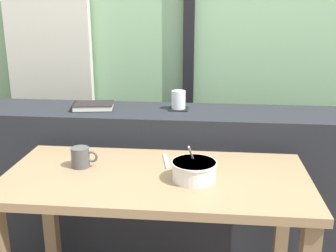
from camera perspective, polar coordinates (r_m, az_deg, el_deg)
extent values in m
cube|color=beige|center=(2.83, -16.49, 13.74)|extent=(0.56, 0.06, 2.50)
cube|color=black|center=(2.66, 2.95, 15.31)|extent=(0.07, 0.05, 2.60)
cube|color=#23262B|center=(2.28, -0.03, -7.91)|extent=(2.80, 0.37, 0.83)
cube|color=#826849|center=(2.17, -15.99, -12.32)|extent=(0.06, 0.06, 0.67)
cube|color=#826849|center=(2.07, 15.48, -13.90)|extent=(0.06, 0.06, 0.67)
cube|color=#997A56|center=(1.67, -1.71, -7.35)|extent=(1.23, 0.59, 0.03)
cube|color=black|center=(2.17, 1.46, 2.40)|extent=(0.10, 0.10, 0.00)
cylinder|color=white|center=(2.16, 1.47, 3.69)|extent=(0.07, 0.07, 0.09)
cylinder|color=orange|center=(2.16, 1.47, 3.28)|extent=(0.07, 0.07, 0.06)
cube|color=black|center=(2.21, -10.29, 2.39)|extent=(0.23, 0.18, 0.00)
cube|color=silver|center=(2.21, -10.31, 2.75)|extent=(0.22, 0.17, 0.02)
cube|color=black|center=(2.21, -10.33, 3.10)|extent=(0.23, 0.18, 0.00)
cube|color=black|center=(2.23, -12.98, 2.68)|extent=(0.03, 0.14, 0.03)
cylinder|color=silver|center=(1.60, 3.63, -6.23)|extent=(0.17, 0.17, 0.08)
cylinder|color=silver|center=(1.59, 3.65, -5.12)|extent=(0.18, 0.18, 0.01)
cylinder|color=brown|center=(1.61, 3.62, -6.53)|extent=(0.15, 0.15, 0.05)
cylinder|color=silver|center=(1.61, 3.38, -4.28)|extent=(0.03, 0.12, 0.13)
ellipsoid|color=silver|center=(1.64, 3.39, -5.39)|extent=(0.03, 0.05, 0.01)
cube|color=silver|center=(1.79, -0.24, -4.91)|extent=(0.05, 0.17, 0.01)
cylinder|color=#4C4C4C|center=(1.76, -12.09, -4.26)|extent=(0.08, 0.08, 0.08)
torus|color=#4C4C4C|center=(1.74, -10.53, -4.22)|extent=(0.05, 0.01, 0.05)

